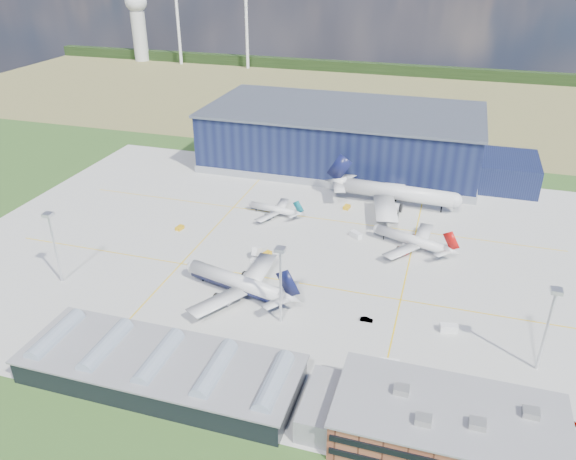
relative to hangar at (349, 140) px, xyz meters
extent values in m
plane|color=#284E1D|center=(-2.81, -94.80, -11.62)|extent=(600.00, 600.00, 0.00)
cube|color=#A7A7A2|center=(-2.81, -84.80, -11.59)|extent=(220.00, 160.00, 0.06)
cube|color=yellow|center=(-2.81, -104.80, -11.54)|extent=(180.00, 0.40, 0.02)
cube|color=yellow|center=(-2.81, -59.80, -11.54)|extent=(180.00, 0.40, 0.02)
cube|color=yellow|center=(-32.81, -84.80, -11.54)|extent=(0.40, 120.00, 0.02)
cube|color=yellow|center=(37.19, -84.80, -11.54)|extent=(0.40, 120.00, 0.02)
cube|color=olive|center=(-2.81, 125.20, -11.62)|extent=(600.00, 220.00, 0.01)
cube|color=black|center=(-2.81, 205.20, -7.62)|extent=(600.00, 8.00, 8.00)
cylinder|color=white|center=(-182.81, 195.20, 23.38)|extent=(2.40, 2.40, 70.00)
cylinder|color=white|center=(-122.81, 195.20, 23.38)|extent=(2.40, 2.40, 70.00)
cylinder|color=silver|center=(-222.81, 200.20, 8.38)|extent=(12.00, 12.00, 40.00)
sphere|color=white|center=(-222.81, 200.20, 36.38)|extent=(18.00, 18.00, 18.00)
cube|color=#101636|center=(-2.81, 0.20, 0.88)|extent=(120.00, 60.00, 25.00)
cube|color=gray|center=(-2.81, 0.20, -10.02)|extent=(121.00, 61.00, 3.20)
cube|color=#4C5360|center=(-2.81, 0.20, 13.88)|extent=(122.00, 62.00, 1.20)
cube|color=#101636|center=(69.19, -4.80, -5.62)|extent=(24.00, 30.00, 12.00)
cube|color=brown|center=(52.19, -154.80, -7.12)|extent=(45.00, 22.00, 9.00)
cube|color=slate|center=(52.19, -154.80, -2.42)|extent=(46.00, 23.00, 0.50)
cube|color=black|center=(52.19, -143.60, -8.62)|extent=(44.00, 0.40, 1.40)
cube|color=black|center=(52.19, -143.60, -5.12)|extent=(44.00, 0.40, 1.40)
cube|color=#9F9E9A|center=(42.19, -152.80, -1.52)|extent=(3.20, 2.60, 1.60)
cube|color=#9F9E9A|center=(57.19, -157.80, -1.52)|extent=(3.20, 2.60, 1.60)
cube|color=#9F9E9A|center=(67.19, -151.80, -1.52)|extent=(3.20, 2.60, 1.60)
cube|color=#9F9E9A|center=(47.19, -159.80, -1.52)|extent=(3.20, 2.60, 1.60)
cube|color=black|center=(-12.81, -154.80, -8.62)|extent=(65.00, 22.00, 6.00)
cube|color=slate|center=(-12.81, -154.80, -5.42)|extent=(66.00, 23.00, 0.50)
cube|color=slate|center=(27.19, -154.80, -8.62)|extent=(10.00, 18.00, 6.00)
cylinder|color=#8B9AAD|center=(-40.81, -154.80, -5.22)|extent=(4.40, 18.00, 4.40)
cylinder|color=#8B9AAD|center=(-26.81, -154.80, -5.22)|extent=(4.40, 18.00, 4.40)
cylinder|color=#8B9AAD|center=(-12.81, -154.80, -5.22)|extent=(4.40, 18.00, 4.40)
cylinder|color=#8B9AAD|center=(1.19, -154.80, -5.22)|extent=(4.40, 18.00, 4.40)
cylinder|color=#8B9AAD|center=(15.19, -154.80, -5.22)|extent=(4.40, 18.00, 4.40)
cylinder|color=silver|center=(-62.81, -124.80, -0.62)|extent=(0.70, 0.70, 22.00)
cube|color=silver|center=(-62.81, -124.80, 10.88)|extent=(2.60, 2.60, 1.00)
cylinder|color=silver|center=(7.19, -124.80, -0.62)|extent=(0.70, 0.70, 22.00)
cube|color=silver|center=(7.19, -124.80, 10.88)|extent=(2.60, 2.60, 1.00)
cylinder|color=silver|center=(72.19, -124.80, -0.62)|extent=(0.70, 0.70, 22.00)
cube|color=silver|center=(72.19, -124.80, 10.88)|extent=(2.60, 2.60, 1.00)
cube|color=gold|center=(-44.18, -83.11, -10.95)|extent=(2.46, 3.47, 1.33)
cube|color=gold|center=(-8.06, -91.60, -10.99)|extent=(2.71, 3.33, 1.25)
cube|color=silver|center=(37.96, -134.85, -10.56)|extent=(5.08, 2.78, 2.11)
cube|color=silver|center=(34.91, -72.22, -10.94)|extent=(2.41, 3.32, 1.35)
cube|color=silver|center=(17.47, -70.64, -10.57)|extent=(4.88, 4.43, 2.09)
cube|color=gold|center=(9.64, -48.27, -10.91)|extent=(2.56, 3.55, 1.42)
cube|color=silver|center=(30.53, -33.45, -10.93)|extent=(3.73, 3.13, 1.38)
cube|color=silver|center=(51.05, -115.97, -10.54)|extent=(4.80, 2.98, 2.14)
cube|color=silver|center=(-10.84, -93.88, -10.21)|extent=(2.10, 4.51, 2.81)
imported|color=#99999E|center=(77.42, -142.07, -11.05)|extent=(3.59, 2.58, 1.13)
imported|color=#99999E|center=(29.49, -117.89, -11.04)|extent=(3.50, 1.26, 1.15)
camera|label=1|loc=(45.40, -243.19, 80.46)|focal=35.00mm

